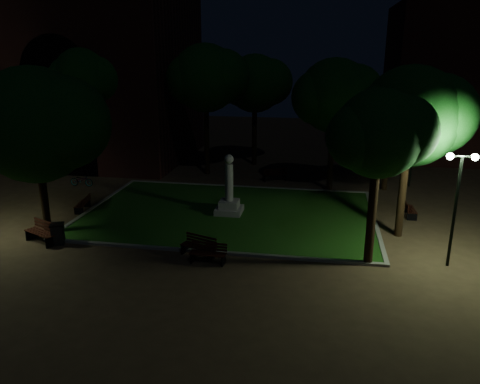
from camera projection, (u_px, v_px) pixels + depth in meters
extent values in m
plane|color=#4D3925|center=(221.00, 227.00, 23.28)|extent=(80.00, 80.00, 0.00)
cube|color=#1C4912|center=(229.00, 213.00, 25.15)|extent=(15.00, 10.00, 0.08)
cube|color=slate|center=(206.00, 252.00, 20.34)|extent=(15.40, 0.20, 0.12)
cube|color=slate|center=(245.00, 187.00, 29.95)|extent=(15.40, 0.20, 0.12)
cube|color=slate|center=(98.00, 205.00, 26.42)|extent=(0.20, 10.00, 0.12)
cube|color=slate|center=(375.00, 222.00, 23.87)|extent=(0.20, 10.00, 0.12)
cube|color=gray|center=(229.00, 210.00, 25.09)|extent=(1.40, 1.40, 0.30)
cube|color=gray|center=(229.00, 204.00, 24.99)|extent=(1.00, 1.00, 0.40)
cylinder|color=gray|center=(229.00, 182.00, 24.64)|extent=(0.44, 0.44, 2.00)
sphere|color=gray|center=(229.00, 159.00, 24.28)|extent=(0.50, 0.50, 0.50)
cube|color=#4B211B|center=(60.00, 63.00, 36.96)|extent=(20.00, 12.00, 15.00)
cube|color=black|center=(71.00, 123.00, 33.39)|extent=(5.00, 3.00, 7.00)
cylinder|color=black|center=(66.00, 72.00, 32.37)|extent=(5.00, 3.00, 5.00)
plane|color=#FF3A1E|center=(80.00, 120.00, 34.52)|extent=(6.30, 0.00, 6.30)
cylinder|color=black|center=(44.00, 197.00, 22.04)|extent=(0.36, 0.36, 3.65)
sphere|color=#104812|center=(35.00, 125.00, 21.05)|extent=(5.28, 5.28, 5.28)
sphere|color=#104812|center=(64.00, 123.00, 20.99)|extent=(4.22, 4.22, 4.22)
sphere|color=#104812|center=(10.00, 128.00, 20.97)|extent=(3.96, 3.96, 3.96)
cylinder|color=black|center=(207.00, 137.00, 32.62)|extent=(0.36, 0.36, 5.28)
sphere|color=#104812|center=(205.00, 78.00, 31.45)|extent=(4.59, 4.59, 4.59)
sphere|color=#104812|center=(223.00, 76.00, 31.41)|extent=(3.67, 3.67, 3.67)
sphere|color=#104812|center=(191.00, 80.00, 31.35)|extent=(3.44, 3.44, 3.44)
cylinder|color=black|center=(331.00, 155.00, 28.83)|extent=(0.36, 0.36, 4.54)
sphere|color=#104812|center=(335.00, 96.00, 27.79)|extent=(4.43, 4.43, 4.43)
sphere|color=#104812|center=(354.00, 94.00, 27.76)|extent=(3.55, 3.55, 3.55)
sphere|color=#104812|center=(319.00, 97.00, 27.68)|extent=(3.32, 3.32, 3.32)
cylinder|color=black|center=(386.00, 161.00, 29.07)|extent=(0.36, 0.36, 3.74)
sphere|color=#104812|center=(391.00, 110.00, 28.15)|extent=(4.27, 4.27, 4.27)
sphere|color=#104812|center=(409.00, 108.00, 28.13)|extent=(3.42, 3.42, 3.42)
sphere|color=#104812|center=(377.00, 112.00, 28.04)|extent=(3.20, 3.20, 3.20)
cylinder|color=black|center=(402.00, 192.00, 21.64)|extent=(0.36, 0.36, 4.31)
sphere|color=#104812|center=(410.00, 116.00, 20.62)|extent=(4.50, 4.50, 4.50)
sphere|color=#104812|center=(436.00, 114.00, 20.59)|extent=(3.60, 3.60, 3.60)
sphere|color=#104812|center=(390.00, 119.00, 20.52)|extent=(3.38, 3.38, 3.38)
cylinder|color=black|center=(372.00, 214.00, 18.68)|extent=(0.36, 0.36, 4.39)
sphere|color=#104812|center=(379.00, 134.00, 17.74)|extent=(3.46, 3.46, 3.46)
sphere|color=#104812|center=(402.00, 131.00, 17.75)|extent=(2.77, 2.77, 2.77)
sphere|color=#104812|center=(360.00, 137.00, 17.60)|extent=(2.59, 2.59, 2.59)
cylinder|color=black|center=(93.00, 137.00, 32.75)|extent=(0.36, 0.36, 5.20)
sphere|color=#104812|center=(88.00, 79.00, 31.59)|extent=(4.55, 4.55, 4.55)
sphere|color=#104812|center=(105.00, 78.00, 31.56)|extent=(3.64, 3.64, 3.64)
sphere|color=#104812|center=(73.00, 81.00, 31.49)|extent=(3.42, 3.42, 3.42)
cylinder|color=black|center=(254.00, 133.00, 35.40)|extent=(0.36, 0.36, 4.84)
sphere|color=#104812|center=(255.00, 83.00, 34.33)|extent=(4.25, 4.25, 4.25)
sphere|color=#104812|center=(270.00, 82.00, 34.31)|extent=(3.40, 3.40, 3.40)
sphere|color=#104812|center=(243.00, 85.00, 34.22)|extent=(3.19, 3.19, 3.19)
cylinder|color=black|center=(455.00, 213.00, 18.51)|extent=(0.12, 0.12, 4.56)
cylinder|color=black|center=(463.00, 157.00, 17.85)|extent=(0.90, 0.08, 0.08)
sphere|color=#D8FFD8|center=(450.00, 156.00, 17.92)|extent=(0.28, 0.28, 0.28)
sphere|color=#D8FFD8|center=(475.00, 157.00, 17.77)|extent=(0.28, 0.28, 0.28)
cylinder|color=black|center=(107.00, 141.00, 33.07)|extent=(0.12, 0.12, 4.55)
cylinder|color=black|center=(104.00, 109.00, 32.41)|extent=(0.90, 0.08, 0.08)
sphere|color=#D8FFD8|center=(98.00, 109.00, 32.48)|extent=(0.28, 0.28, 0.28)
sphere|color=#D8FFD8|center=(111.00, 109.00, 32.33)|extent=(0.28, 0.28, 0.28)
cylinder|color=black|center=(413.00, 151.00, 29.66)|extent=(0.12, 0.12, 4.59)
cylinder|color=black|center=(417.00, 115.00, 28.99)|extent=(0.90, 0.08, 0.08)
sphere|color=#D8FFD8|center=(409.00, 115.00, 29.07)|extent=(0.28, 0.28, 0.28)
sphere|color=#D8FFD8|center=(424.00, 115.00, 28.92)|extent=(0.28, 0.28, 0.28)
cube|color=black|center=(193.00, 257.00, 19.48)|extent=(0.09, 0.52, 0.42)
cube|color=black|center=(223.00, 260.00, 19.19)|extent=(0.09, 0.52, 0.42)
cube|color=black|center=(206.00, 256.00, 19.08)|extent=(1.52, 0.17, 0.04)
cube|color=black|center=(207.00, 254.00, 19.20)|extent=(1.52, 0.17, 0.04)
cube|color=black|center=(208.00, 253.00, 19.33)|extent=(1.52, 0.17, 0.04)
cube|color=black|center=(209.00, 252.00, 19.45)|extent=(1.52, 0.17, 0.04)
cube|color=black|center=(210.00, 249.00, 19.48)|extent=(1.51, 0.14, 0.09)
cube|color=black|center=(210.00, 246.00, 19.44)|extent=(1.51, 0.14, 0.09)
cube|color=black|center=(209.00, 243.00, 19.40)|extent=(1.51, 0.14, 0.09)
cube|color=black|center=(185.00, 248.00, 20.34)|extent=(0.25, 0.53, 0.43)
cube|color=black|center=(211.00, 255.00, 19.66)|extent=(0.25, 0.53, 0.43)
cube|color=black|center=(195.00, 248.00, 19.75)|extent=(1.51, 0.65, 0.04)
cube|color=black|center=(197.00, 247.00, 19.87)|extent=(1.51, 0.65, 0.04)
cube|color=black|center=(199.00, 246.00, 19.98)|extent=(1.51, 0.65, 0.04)
cube|color=black|center=(201.00, 245.00, 20.09)|extent=(1.51, 0.65, 0.04)
cube|color=black|center=(201.00, 242.00, 20.11)|extent=(1.49, 0.62, 0.09)
cube|color=black|center=(201.00, 239.00, 20.07)|extent=(1.49, 0.62, 0.09)
cube|color=black|center=(201.00, 236.00, 20.03)|extent=(1.49, 0.62, 0.09)
cube|color=black|center=(32.00, 234.00, 21.81)|extent=(0.32, 0.58, 0.49)
cube|color=black|center=(52.00, 241.00, 20.96)|extent=(0.32, 0.58, 0.49)
cube|color=black|center=(36.00, 234.00, 21.12)|extent=(1.65, 0.84, 0.04)
cube|color=black|center=(39.00, 233.00, 21.24)|extent=(1.65, 0.84, 0.04)
cube|color=black|center=(42.00, 232.00, 21.36)|extent=(1.65, 0.84, 0.04)
cube|color=black|center=(45.00, 231.00, 21.48)|extent=(1.65, 0.84, 0.04)
cube|color=black|center=(46.00, 228.00, 21.50)|extent=(1.64, 0.80, 0.11)
cube|color=black|center=(46.00, 225.00, 21.46)|extent=(1.64, 0.80, 0.11)
cube|color=black|center=(46.00, 222.00, 21.41)|extent=(1.64, 0.80, 0.11)
cube|color=black|center=(86.00, 203.00, 26.27)|extent=(0.50, 0.15, 0.40)
cube|color=black|center=(79.00, 211.00, 25.06)|extent=(0.50, 0.15, 0.40)
cube|color=black|center=(79.00, 204.00, 25.60)|extent=(0.35, 1.44, 0.04)
cube|color=black|center=(81.00, 204.00, 25.60)|extent=(0.35, 1.44, 0.04)
cube|color=black|center=(83.00, 204.00, 25.60)|extent=(0.35, 1.44, 0.04)
cube|color=black|center=(86.00, 204.00, 25.61)|extent=(0.35, 1.44, 0.04)
cube|color=black|center=(86.00, 202.00, 25.58)|extent=(0.32, 1.44, 0.09)
cube|color=black|center=(86.00, 200.00, 25.54)|extent=(0.32, 1.44, 0.09)
cube|color=black|center=(86.00, 198.00, 25.51)|extent=(0.32, 1.44, 0.09)
cube|color=black|center=(412.00, 217.00, 24.17)|extent=(0.50, 0.07, 0.40)
cube|color=black|center=(407.00, 209.00, 25.37)|extent=(0.50, 0.07, 0.40)
cube|color=black|center=(414.00, 209.00, 24.68)|extent=(0.12, 1.46, 0.04)
cube|color=black|center=(412.00, 209.00, 24.70)|extent=(0.12, 1.46, 0.04)
cube|color=black|center=(409.00, 209.00, 24.71)|extent=(0.12, 1.46, 0.04)
cube|color=black|center=(407.00, 209.00, 24.73)|extent=(0.12, 1.46, 0.04)
cube|color=black|center=(406.00, 207.00, 24.71)|extent=(0.09, 1.46, 0.09)
cube|color=black|center=(406.00, 205.00, 24.68)|extent=(0.09, 1.46, 0.09)
cube|color=black|center=(406.00, 203.00, 24.64)|extent=(0.09, 1.46, 0.09)
cube|color=black|center=(284.00, 177.00, 31.73)|extent=(0.27, 0.54, 0.45)
cube|color=black|center=(264.00, 178.00, 31.43)|extent=(0.27, 0.54, 0.45)
cube|color=black|center=(273.00, 173.00, 31.72)|extent=(1.54, 0.71, 0.04)
cube|color=black|center=(274.00, 174.00, 31.59)|extent=(1.54, 0.71, 0.04)
cube|color=black|center=(275.00, 174.00, 31.46)|extent=(1.54, 0.71, 0.04)
cube|color=black|center=(275.00, 175.00, 31.32)|extent=(1.54, 0.71, 0.04)
cube|color=black|center=(275.00, 173.00, 31.24)|extent=(1.53, 0.68, 0.10)
cube|color=black|center=(275.00, 171.00, 31.20)|extent=(1.53, 0.68, 0.10)
cube|color=black|center=(276.00, 169.00, 31.15)|extent=(1.53, 0.68, 0.10)
cube|color=black|center=(58.00, 234.00, 21.18)|extent=(0.65, 0.65, 0.91)
cube|color=black|center=(57.00, 224.00, 21.04)|extent=(0.73, 0.73, 0.06)
imported|color=black|center=(82.00, 180.00, 30.25)|extent=(1.53, 0.55, 0.80)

